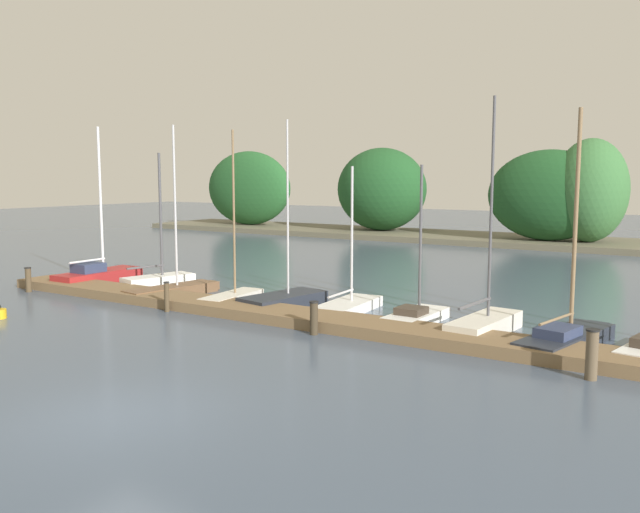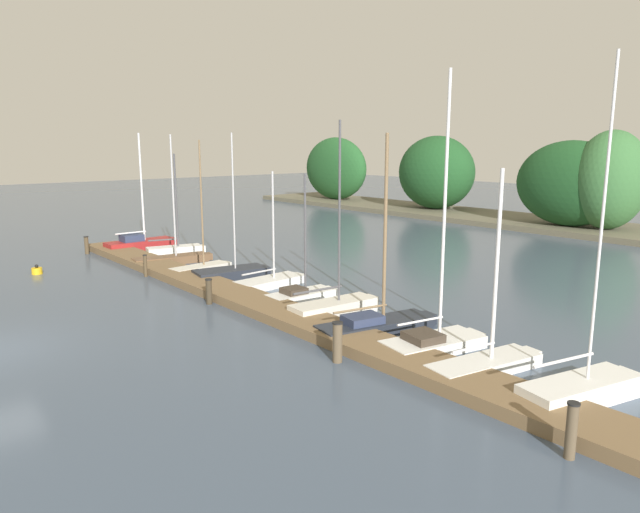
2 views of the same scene
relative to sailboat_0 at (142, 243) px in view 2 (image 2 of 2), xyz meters
The scene contains 20 objects.
dock_pier 13.55m from the sailboat_0, ahead, with size 31.19×1.80×0.35m.
far_shore 30.54m from the sailboat_0, 64.49° to the left, with size 70.69×8.00×7.12m.
sailboat_0 is the anchor object (origin of this frame).
sailboat_1 2.96m from the sailboat_0, 16.47° to the left, with size 1.69×3.29×5.64m.
sailboat_2 4.80m from the sailboat_0, ahead, with size 1.63×4.21×6.64m.
sailboat_3 7.77m from the sailboat_0, ahead, with size 1.23×3.22×6.35m.
sailboat_4 9.80m from the sailboat_0, ahead, with size 1.96×3.67×6.66m.
sailboat_5 12.18m from the sailboat_0, ahead, with size 1.43×3.44×5.02m.
sailboat_6 14.91m from the sailboat_0, ahead, with size 1.19×3.09×5.04m.
sailboat_7 17.28m from the sailboat_0, ahead, with size 1.35×3.65×6.99m.
sailboat_8 19.66m from the sailboat_0, ahead, with size 1.93×4.50×6.51m.
sailboat_9 21.98m from the sailboat_0, ahead, with size 1.89×3.56×8.24m.
sailboat_10 23.99m from the sailboat_0, ahead, with size 1.64×3.80×5.55m.
sailboat_11 26.57m from the sailboat_0, ahead, with size 1.76×3.59×8.20m.
mooring_piling_0 3.04m from the sailboat_0, 104.51° to the right, with size 0.27×0.27×1.01m.
mooring_piling_1 7.39m from the sailboat_0, 21.73° to the right, with size 0.20×0.20×1.05m.
mooring_piling_2 13.31m from the sailboat_0, 12.11° to the right, with size 0.27×0.27×1.01m.
mooring_piling_3 21.04m from the sailboat_0, ahead, with size 0.32×0.32×1.20m.
mooring_piling_4 27.80m from the sailboat_0, ahead, with size 0.25×0.25×1.19m.
channel_buoy_0 7.19m from the sailboat_0, 65.51° to the right, with size 0.48×0.48×0.48m.
Camera 2 is at (19.09, -2.91, 6.16)m, focal length 32.40 mm.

